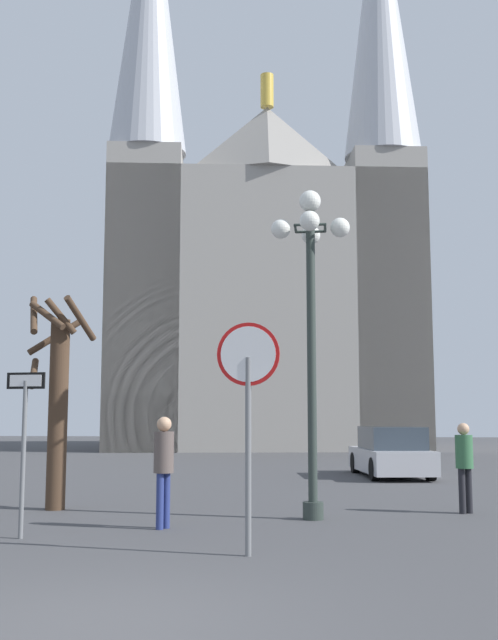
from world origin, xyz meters
TOP-DOWN VIEW (x-y plane):
  - ground_plane at (0.00, 0.00)m, footprint 120.00×120.00m
  - cathedral at (-1.45, 35.79)m, footprint 18.04×13.69m
  - stop_sign at (1.03, 3.38)m, footprint 0.84×0.10m
  - one_way_arrow_sign at (-2.42, 4.45)m, footprint 0.61×0.10m
  - street_lamp at (1.79, 6.95)m, footprint 1.42×1.42m
  - bare_tree at (-3.16, 7.84)m, footprint 1.40×1.50m
  - parked_car_near_silver at (3.91, 16.59)m, footprint 2.33×4.66m
  - pedestrian_walking at (4.57, 8.06)m, footprint 0.32×0.32m
  - pedestrian_standing at (-0.56, 5.60)m, footprint 0.32×0.32m

SIDE VIEW (x-z plane):
  - ground_plane at x=0.00m, z-range 0.00..0.00m
  - parked_car_near_silver at x=3.91m, z-range -0.05..1.41m
  - pedestrian_walking at x=4.57m, z-range 0.17..1.81m
  - pedestrian_standing at x=-0.56m, z-range 0.19..1.95m
  - one_way_arrow_sign at x=-2.42m, z-range 0.30..2.72m
  - bare_tree at x=-3.16m, z-range 0.03..4.20m
  - stop_sign at x=1.03m, z-range 0.63..3.63m
  - street_lamp at x=1.79m, z-range 1.03..6.88m
  - cathedral at x=-1.45m, z-range -6.65..26.74m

